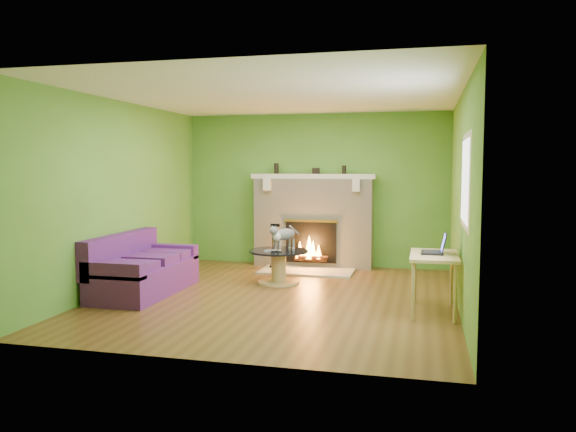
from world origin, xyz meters
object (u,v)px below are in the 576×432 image
at_px(sofa, 141,270).
at_px(desk, 434,261).
at_px(cat, 285,237).
at_px(coffee_table, 279,264).

xyz_separation_m(sofa, desk, (3.81, -0.12, 0.30)).
bearing_deg(sofa, cat, 32.49).
bearing_deg(desk, cat, 149.81).
height_order(coffee_table, cat, cat).
bearing_deg(cat, sofa, -119.50).
bearing_deg(coffee_table, sofa, -147.49).
distance_m(sofa, coffee_table, 1.94).
relative_size(desk, cat, 1.56).
height_order(sofa, coffee_table, sofa).
height_order(desk, cat, cat).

